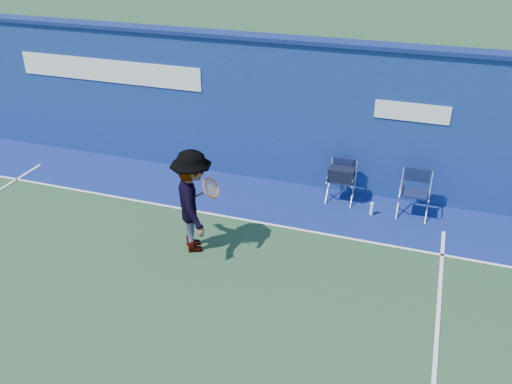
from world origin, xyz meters
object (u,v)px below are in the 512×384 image
(directors_chair_left, at_px, (341,184))
(directors_chair_right, at_px, (413,202))
(tennis_player, at_px, (193,202))
(water_bottle, at_px, (372,209))

(directors_chair_left, bearing_deg, directors_chair_right, -5.64)
(directors_chair_left, relative_size, directors_chair_right, 0.95)
(directors_chair_left, xyz_separation_m, tennis_player, (-2.08, -2.53, 0.56))
(directors_chair_left, relative_size, tennis_player, 0.47)
(directors_chair_right, height_order, water_bottle, directors_chair_right)
(directors_chair_right, relative_size, water_bottle, 3.48)
(tennis_player, bearing_deg, water_bottle, 37.72)
(directors_chair_right, bearing_deg, tennis_player, -145.91)
(tennis_player, bearing_deg, directors_chair_left, 50.52)
(directors_chair_left, height_order, water_bottle, directors_chair_left)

